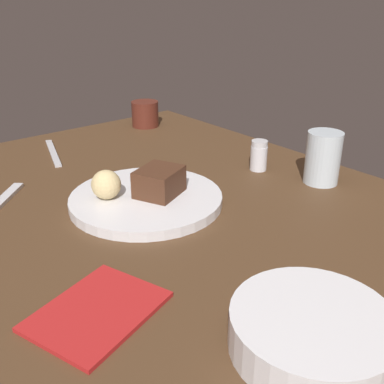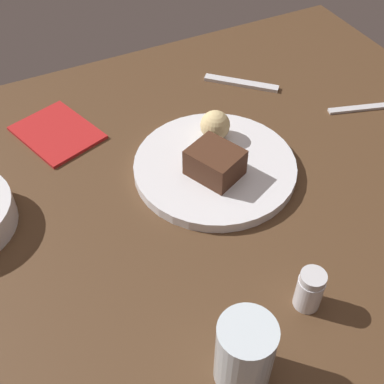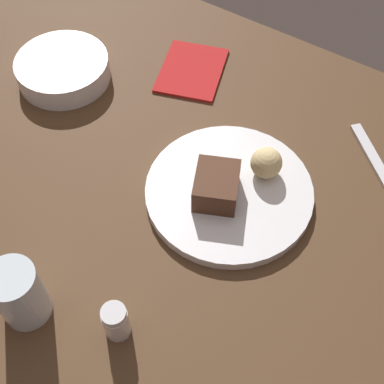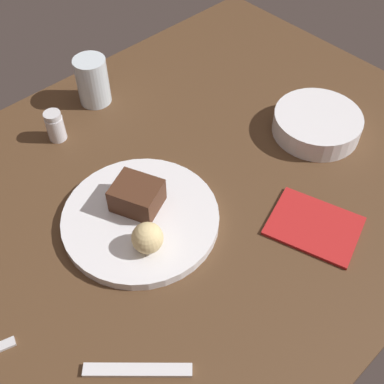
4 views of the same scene
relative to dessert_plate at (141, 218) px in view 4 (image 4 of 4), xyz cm
name	(u,v)px [view 4 (image 4 of 4)]	position (x,y,z in cm)	size (l,w,h in cm)	color
dining_table	(173,198)	(-8.23, -1.13, -2.38)	(120.00, 84.00, 3.00)	#4C331E
dessert_plate	(141,218)	(0.00, 0.00, 0.00)	(26.80, 26.80, 1.75)	silver
chocolate_cake_slice	(137,196)	(-1.21, -2.07, 3.23)	(7.84, 6.64, 4.71)	#472819
bread_roll	(147,238)	(3.10, 5.94, 3.42)	(5.09, 5.09, 5.09)	#DBC184
salt_shaker	(55,126)	(-1.12, -27.54, 2.24)	(3.52, 3.52, 6.33)	silver
water_glass	(93,81)	(-13.54, -32.01, 4.21)	(6.71, 6.71, 10.18)	silver
side_bowl	(317,124)	(-40.03, 6.31, 1.30)	(17.34, 17.34, 4.36)	silver
dessert_spoon	(138,370)	(16.58, 19.73, -0.53)	(15.00, 1.80, 0.70)	silver
folded_napkin	(314,226)	(-20.82, 21.00, -0.58)	(11.47, 14.77, 0.60)	#B21E1E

